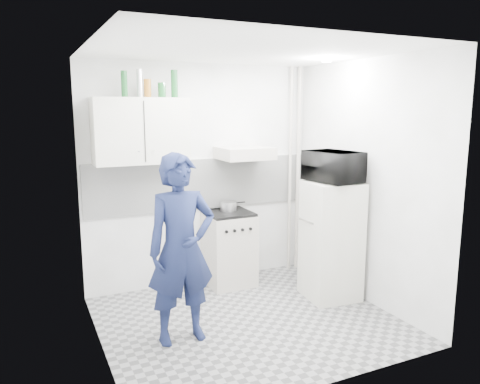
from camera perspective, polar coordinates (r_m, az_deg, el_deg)
name	(u,v)px	position (r m, az deg, el deg)	size (l,w,h in m)	color
floor	(248,320)	(4.84, 0.93, -15.36)	(2.80, 2.80, 0.00)	gray
ceiling	(248,50)	(4.40, 1.03, 16.87)	(2.80, 2.80, 0.00)	white
wall_back	(201,176)	(5.57, -4.73, 2.01)	(2.80, 2.80, 0.00)	white
wall_left	(96,205)	(4.03, -17.17, -1.53)	(2.60, 2.60, 0.00)	white
wall_right	(364,182)	(5.21, 14.93, 1.13)	(2.60, 2.60, 0.00)	white
person	(181,249)	(4.21, -7.16, -6.91)	(0.62, 0.41, 1.71)	#151D40
stove	(229,249)	(5.63, -1.37, -6.99)	(0.53, 0.53, 0.86)	#BBB3A6
fridge	(331,240)	(5.28, 11.04, -5.81)	(0.54, 0.54, 1.30)	beige
stove_top	(229,213)	(5.51, -1.39, -2.58)	(0.51, 0.51, 0.03)	black
saucepan	(228,206)	(5.56, -1.43, -1.73)	(0.19, 0.19, 0.11)	silver
microwave	(334,167)	(5.12, 11.35, 3.05)	(0.41, 0.60, 0.33)	black
bottle_c	(124,84)	(5.11, -13.93, 12.66)	(0.07, 0.07, 0.27)	#144C1E
bottle_d	(140,83)	(5.14, -12.13, 12.82)	(0.07, 0.07, 0.29)	silver
canister_a	(148,88)	(5.16, -11.21, 12.29)	(0.08, 0.08, 0.19)	brown
canister_b	(162,90)	(5.20, -9.51, 12.15)	(0.08, 0.08, 0.16)	#144C1E
bottle_e	(174,84)	(5.24, -8.01, 12.91)	(0.07, 0.07, 0.29)	#144C1E
upper_cabinet	(141,131)	(5.14, -12.03, 7.30)	(1.00, 0.35, 0.70)	beige
range_hood	(245,153)	(5.49, 0.57, 4.76)	(0.60, 0.50, 0.14)	#BBB3A6
backsplash	(202,184)	(5.58, -4.66, 0.97)	(2.74, 0.03, 0.60)	white
pipe_a	(298,170)	(6.08, 7.09, 2.64)	(0.05, 0.05, 2.60)	#BBB3A6
pipe_b	(290,171)	(6.02, 6.12, 2.58)	(0.04, 0.04, 2.60)	#BBB3A6
ceiling_spot_fixture	(327,61)	(5.08, 10.52, 15.45)	(0.10, 0.10, 0.02)	white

